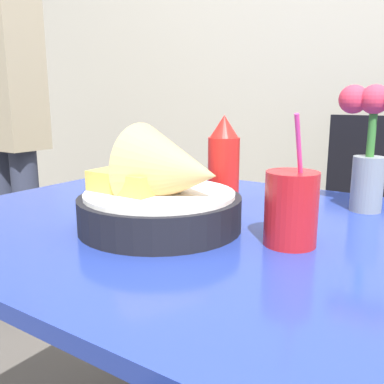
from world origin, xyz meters
TOP-DOWN VIEW (x-y plane):
  - wall_window at (0.00, 1.16)m, footprint 7.00×0.06m
  - dining_table at (0.00, 0.00)m, footprint 1.09×0.82m
  - chair_far_window at (0.15, 0.80)m, footprint 0.40×0.40m
  - food_basket at (-0.05, -0.08)m, footprint 0.29×0.29m
  - ketchup_bottle at (-0.07, 0.15)m, footprint 0.07×0.07m
  - drink_cup at (0.16, -0.03)m, footprint 0.08×0.08m
  - flower_vase at (0.22, 0.25)m, footprint 0.14×0.06m
  - person_standing at (-1.25, 0.40)m, footprint 0.32×0.18m

SIDE VIEW (x-z plane):
  - chair_far_window at x=0.15m, z-range 0.08..0.98m
  - dining_table at x=0.00m, z-range 0.26..0.99m
  - drink_cup at x=0.16m, z-range 0.68..0.89m
  - food_basket at x=-0.05m, z-range 0.70..0.89m
  - ketchup_bottle at x=-0.07m, z-range 0.72..0.92m
  - flower_vase at x=0.22m, z-range 0.75..1.01m
  - person_standing at x=-1.25m, z-range 0.11..1.65m
  - wall_window at x=0.00m, z-range 0.00..2.60m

